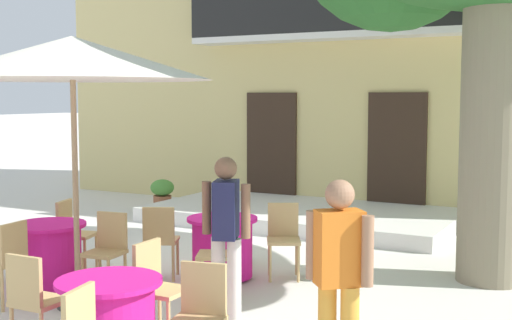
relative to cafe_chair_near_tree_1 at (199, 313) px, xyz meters
The scene contains 19 objects.
ground_plane 3.66m from the cafe_chair_near_tree_1, 127.00° to the left, with size 120.00×120.00×0.00m, color silver.
building_facade 10.60m from the cafe_chair_near_tree_1, 101.92° to the left, with size 13.00×5.09×7.50m.
entrance_step_platform 6.84m from the cafe_chair_near_tree_1, 107.80° to the left, with size 5.34×2.78×0.25m, color silver.
cafe_chair_near_tree_1 is the anchor object (origin of this frame).
cafe_chair_near_tree_2 0.96m from the cafe_chair_near_tree_1, 147.02° to the left, with size 0.41×0.41×0.91m.
cafe_chair_near_tree_3 1.50m from the cafe_chair_near_tree_1, 167.77° to the right, with size 0.41×0.41×0.91m.
cafe_table_middle 2.95m from the cafe_chair_near_tree_1, 117.71° to the left, with size 0.86×0.86×0.76m.
cafe_chair_middle_0 2.20m from the cafe_chair_near_tree_1, 116.52° to the left, with size 0.53×0.53×0.91m.
cafe_chair_middle_1 3.13m from the cafe_chair_near_tree_1, 103.86° to the left, with size 0.54×0.54×0.91m.
cafe_chair_middle_2 3.71m from the cafe_chair_near_tree_1, 117.85° to the left, with size 0.52×0.52×0.91m.
cafe_chair_middle_3 2.99m from the cafe_chair_near_tree_1, 132.26° to the left, with size 0.54×0.54×0.91m.
cafe_table_front 3.23m from the cafe_chair_near_tree_1, 155.94° to the left, with size 0.86×0.86×0.76m.
cafe_chair_front_0 2.67m from the cafe_chair_near_tree_1, 146.12° to the left, with size 0.45×0.45×0.91m.
cafe_chair_front_1 3.81m from the cafe_chair_near_tree_1, 148.20° to the left, with size 0.50×0.50×0.91m.
cafe_chair_front_3 2.87m from the cafe_chair_near_tree_1, 168.44° to the left, with size 0.43×0.43×0.91m.
cafe_umbrella 3.13m from the cafe_chair_near_tree_1, 156.65° to the left, with size 2.90×2.90×2.85m.
ground_planter_left 8.25m from the cafe_chair_near_tree_1, 128.26° to the left, with size 0.47×0.47×0.59m.
pedestrian_near_entrance 1.33m from the cafe_chair_near_tree_1, 111.28° to the left, with size 0.53×0.40×1.65m.
pedestrian_mid_plaza 1.17m from the cafe_chair_near_tree_1, 13.45° to the left, with size 0.53×0.39×1.63m.
Camera 1 is at (5.07, -7.28, 2.24)m, focal length 47.81 mm.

